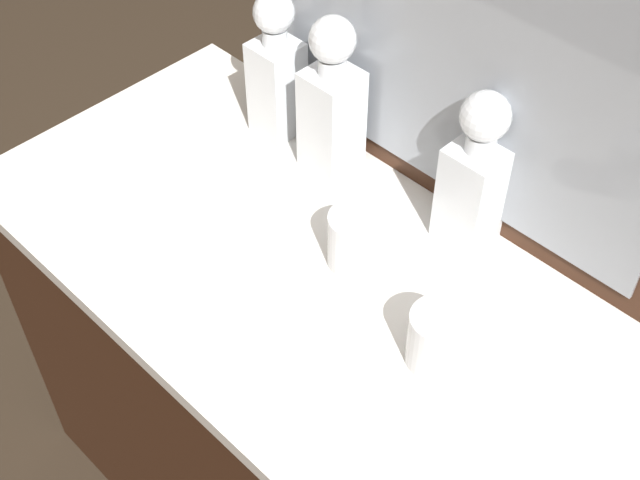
{
  "coord_description": "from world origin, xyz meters",
  "views": [
    {
      "loc": [
        0.64,
        -0.65,
        1.89
      ],
      "look_at": [
        0.0,
        0.0,
        0.92
      ],
      "focal_mm": 48.54,
      "sensor_mm": 36.0,
      "label": 1
    }
  ],
  "objects_px": {
    "crystal_decanter_far_right": "(474,183)",
    "crystal_decanter_left": "(332,109)",
    "crystal_decanter_rear": "(277,79)",
    "crystal_tumbler_far_left": "(354,242)",
    "crystal_tumbler_center": "(438,339)"
  },
  "relations": [
    {
      "from": "crystal_decanter_rear",
      "to": "crystal_decanter_far_right",
      "type": "bearing_deg",
      "value": 4.06
    },
    {
      "from": "crystal_tumbler_far_left",
      "to": "crystal_decanter_rear",
      "type": "bearing_deg",
      "value": 156.06
    },
    {
      "from": "crystal_decanter_far_right",
      "to": "crystal_tumbler_far_left",
      "type": "distance_m",
      "value": 0.21
    },
    {
      "from": "crystal_tumbler_far_left",
      "to": "crystal_tumbler_center",
      "type": "relative_size",
      "value": 1.03
    },
    {
      "from": "crystal_decanter_left",
      "to": "crystal_decanter_rear",
      "type": "xyz_separation_m",
      "value": [
        -0.14,
        -0.0,
        -0.01
      ]
    },
    {
      "from": "crystal_tumbler_center",
      "to": "crystal_decanter_far_right",
      "type": "bearing_deg",
      "value": 118.54
    },
    {
      "from": "crystal_decanter_rear",
      "to": "crystal_decanter_left",
      "type": "bearing_deg",
      "value": 0.1
    },
    {
      "from": "crystal_decanter_far_right",
      "to": "crystal_decanter_left",
      "type": "xyz_separation_m",
      "value": [
        -0.28,
        -0.03,
        0.01
      ]
    },
    {
      "from": "crystal_decanter_far_right",
      "to": "crystal_decanter_left",
      "type": "distance_m",
      "value": 0.29
    },
    {
      "from": "crystal_decanter_rear",
      "to": "crystal_tumbler_far_left",
      "type": "bearing_deg",
      "value": -23.94
    },
    {
      "from": "crystal_decanter_far_right",
      "to": "crystal_decanter_left",
      "type": "bearing_deg",
      "value": -174.04
    },
    {
      "from": "crystal_decanter_rear",
      "to": "crystal_tumbler_center",
      "type": "relative_size",
      "value": 2.92
    },
    {
      "from": "crystal_decanter_far_right",
      "to": "crystal_tumbler_center",
      "type": "height_order",
      "value": "crystal_decanter_far_right"
    },
    {
      "from": "crystal_decanter_far_right",
      "to": "crystal_tumbler_far_left",
      "type": "relative_size",
      "value": 2.85
    },
    {
      "from": "crystal_decanter_far_right",
      "to": "crystal_tumbler_far_left",
      "type": "bearing_deg",
      "value": -116.96
    }
  ]
}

